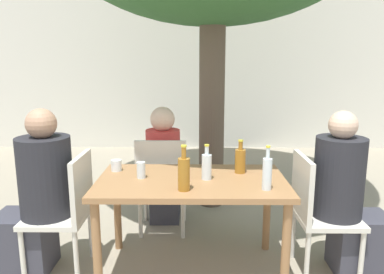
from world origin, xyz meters
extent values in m
plane|color=gray|center=(0.00, 0.00, 0.00)|extent=(30.00, 30.00, 0.00)
cube|color=silver|center=(0.00, 4.10, 1.40)|extent=(10.00, 0.08, 2.80)
cylinder|color=brown|center=(0.20, 1.36, 1.04)|extent=(0.27, 0.27, 2.08)
cube|color=#996B42|center=(0.00, 0.00, 0.70)|extent=(1.37, 0.78, 0.04)
cylinder|color=#996B42|center=(-0.62, -0.33, 0.34)|extent=(0.06, 0.06, 0.68)
cylinder|color=#996B42|center=(0.62, -0.33, 0.34)|extent=(0.06, 0.06, 0.68)
cylinder|color=#996B42|center=(-0.62, 0.33, 0.34)|extent=(0.06, 0.06, 0.68)
cylinder|color=#996B42|center=(0.62, 0.33, 0.34)|extent=(0.06, 0.06, 0.68)
cube|color=beige|center=(-1.00, 0.00, 0.43)|extent=(0.44, 0.44, 0.04)
cube|color=beige|center=(-0.80, 0.00, 0.67)|extent=(0.04, 0.44, 0.45)
cylinder|color=beige|center=(-1.19, 0.19, 0.20)|extent=(0.04, 0.04, 0.41)
cylinder|color=beige|center=(-1.19, -0.19, 0.20)|extent=(0.04, 0.04, 0.41)
cylinder|color=beige|center=(-0.81, 0.19, 0.20)|extent=(0.04, 0.04, 0.41)
cylinder|color=beige|center=(-0.81, -0.19, 0.20)|extent=(0.04, 0.04, 0.41)
cube|color=beige|center=(1.00, 0.00, 0.43)|extent=(0.44, 0.44, 0.04)
cube|color=beige|center=(0.80, 0.00, 0.67)|extent=(0.04, 0.44, 0.45)
cylinder|color=beige|center=(1.19, -0.19, 0.20)|extent=(0.04, 0.04, 0.41)
cylinder|color=beige|center=(1.19, 0.19, 0.20)|extent=(0.04, 0.04, 0.41)
cylinder|color=beige|center=(0.81, -0.19, 0.20)|extent=(0.04, 0.04, 0.41)
cylinder|color=beige|center=(0.81, 0.19, 0.20)|extent=(0.04, 0.04, 0.41)
cube|color=beige|center=(-0.27, 0.71, 0.43)|extent=(0.44, 0.44, 0.04)
cube|color=beige|center=(-0.27, 0.51, 0.67)|extent=(0.44, 0.04, 0.45)
cylinder|color=beige|center=(-0.08, 0.90, 0.20)|extent=(0.04, 0.04, 0.41)
cylinder|color=beige|center=(-0.46, 0.90, 0.20)|extent=(0.04, 0.04, 0.41)
cylinder|color=beige|center=(-0.08, 0.52, 0.20)|extent=(0.04, 0.04, 0.41)
cylinder|color=beige|center=(-0.46, 0.52, 0.20)|extent=(0.04, 0.04, 0.41)
cube|color=#383842|center=(-1.26, 0.00, 0.22)|extent=(0.40, 0.34, 0.45)
cylinder|color=#232328|center=(-1.06, 0.00, 0.74)|extent=(0.38, 0.38, 0.59)
sphere|color=tan|center=(-1.06, 0.00, 1.13)|extent=(0.22, 0.22, 0.22)
cube|color=#383842|center=(1.26, 0.00, 0.22)|extent=(0.40, 0.32, 0.45)
cylinder|color=#232328|center=(1.06, 0.00, 0.74)|extent=(0.35, 0.35, 0.59)
sphere|color=beige|center=(1.06, 0.00, 1.12)|extent=(0.20, 0.20, 0.20)
cube|color=#383842|center=(-0.27, 0.97, 0.22)|extent=(0.28, 0.40, 0.45)
cylinder|color=#C63833|center=(-0.27, 0.77, 0.69)|extent=(0.32, 0.32, 0.50)
sphere|color=beige|center=(-0.27, 0.77, 1.04)|extent=(0.23, 0.23, 0.23)
cylinder|color=silver|center=(0.11, 0.00, 0.81)|extent=(0.07, 0.07, 0.18)
cylinder|color=silver|center=(0.11, 0.00, 0.94)|extent=(0.03, 0.03, 0.06)
cylinder|color=gold|center=(0.11, 0.00, 0.97)|extent=(0.03, 0.03, 0.01)
cylinder|color=#9E661E|center=(0.37, 0.16, 0.81)|extent=(0.08, 0.08, 0.18)
cylinder|color=#9E661E|center=(0.37, 0.16, 0.94)|extent=(0.03, 0.03, 0.06)
cylinder|color=gold|center=(0.37, 0.16, 0.97)|extent=(0.04, 0.04, 0.01)
cylinder|color=silver|center=(0.50, -0.22, 0.83)|extent=(0.06, 0.06, 0.21)
cylinder|color=silver|center=(0.50, -0.22, 0.97)|extent=(0.03, 0.03, 0.07)
cylinder|color=gold|center=(0.50, -0.22, 1.02)|extent=(0.03, 0.03, 0.01)
cylinder|color=#9E661E|center=(-0.05, -0.24, 0.83)|extent=(0.08, 0.08, 0.22)
cylinder|color=#9E661E|center=(-0.05, -0.24, 0.98)|extent=(0.03, 0.03, 0.08)
cylinder|color=gold|center=(-0.05, -0.24, 1.02)|extent=(0.04, 0.04, 0.01)
cylinder|color=white|center=(-0.59, 0.20, 0.77)|extent=(0.08, 0.08, 0.09)
cylinder|color=silver|center=(-0.37, 0.03, 0.78)|extent=(0.06, 0.06, 0.12)
camera|label=1|loc=(0.03, -2.59, 1.57)|focal=35.00mm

